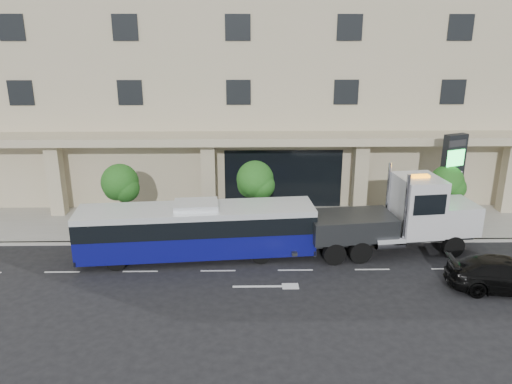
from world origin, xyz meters
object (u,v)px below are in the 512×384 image
(city_bus, at_px, (197,230))
(signage_pylon, at_px, (451,181))
(black_sedan, at_px, (506,274))
(tow_truck, at_px, (400,218))

(city_bus, bearing_deg, signage_pylon, 8.73)
(city_bus, relative_size, signage_pylon, 2.17)
(black_sedan, bearing_deg, tow_truck, 47.04)
(tow_truck, bearing_deg, signage_pylon, 31.20)
(tow_truck, bearing_deg, city_bus, 176.20)
(black_sedan, bearing_deg, city_bus, 81.87)
(city_bus, xyz_separation_m, black_sedan, (14.98, -3.85, -0.83))
(tow_truck, distance_m, black_sedan, 6.03)
(tow_truck, height_order, black_sedan, tow_truck)
(tow_truck, relative_size, black_sedan, 1.95)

